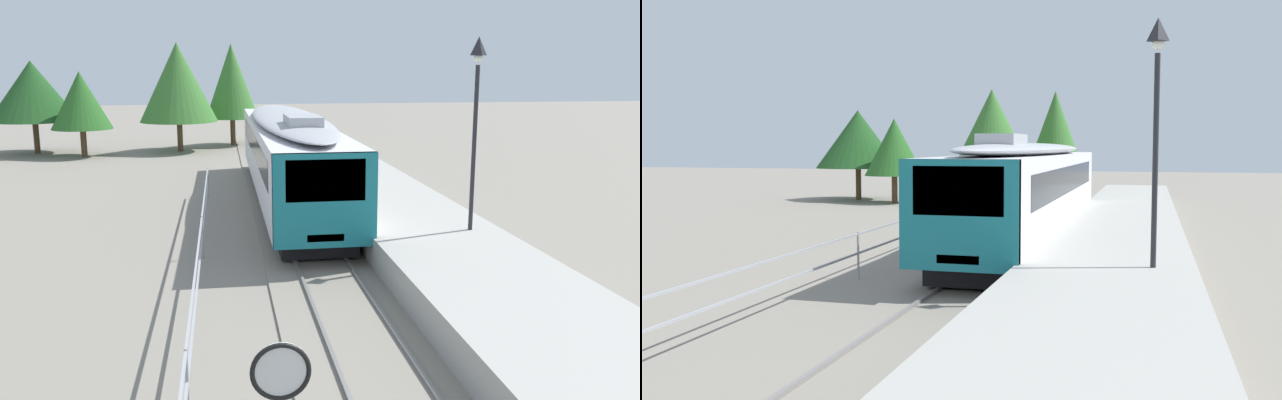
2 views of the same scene
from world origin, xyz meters
The scene contains 9 objects.
ground_plane centered at (-3.00, 22.00, 0.00)m, with size 160.00×160.00×0.00m, color gray.
track_rails centered at (0.00, 22.00, 0.03)m, with size 3.20×60.00×0.14m.
commuter_train centered at (0.00, 28.48, 2.14)m, with size 2.82×19.04×3.74m.
station_platform centered at (3.25, 22.00, 0.45)m, with size 3.90×60.00×0.90m, color #A8A59E.
platform_lamp_mid_platform centered at (4.26, 19.61, 4.62)m, with size 0.34×0.34×5.35m.
tree_behind_carpark centered at (-14.44, 46.17, 3.99)m, with size 5.50×5.50×5.89m.
tree_behind_station_far centered at (-1.86, 49.07, 4.49)m, with size 3.74×3.74×7.10m.
tree_distant_left centered at (-5.39, 46.03, 4.50)m, with size 5.06×5.06×7.06m.
tree_distant_centre centered at (-11.16, 44.24, 3.46)m, with size 3.69×3.69×5.23m.
Camera 2 is at (4.17, 4.26, 3.53)m, focal length 38.61 mm.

